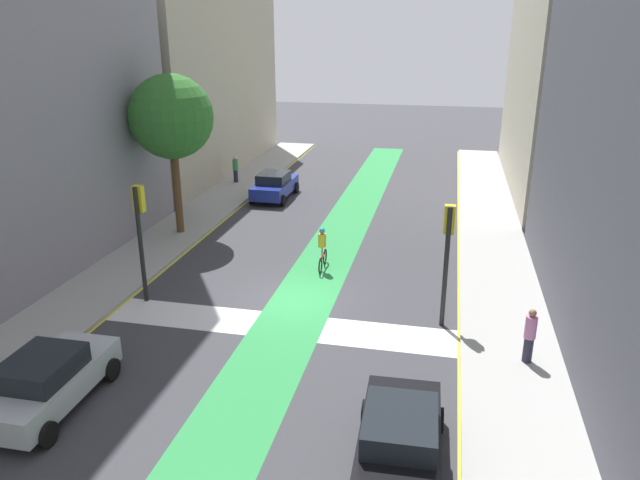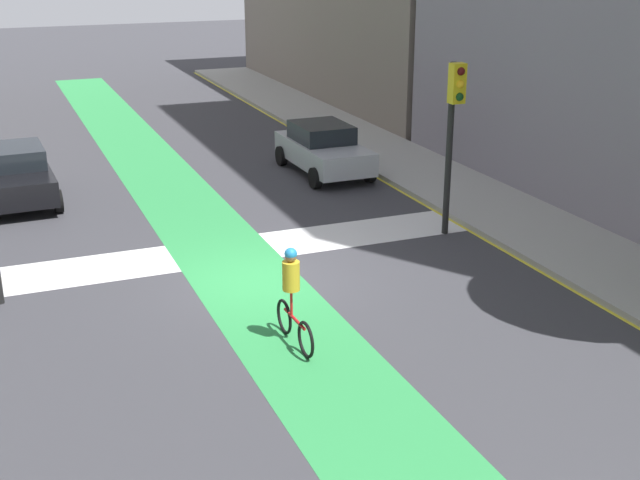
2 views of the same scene
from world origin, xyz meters
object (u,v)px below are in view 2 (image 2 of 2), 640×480
traffic_signal_near_left (453,117)px  car_silver_left_near (323,148)px  cyclist_in_lane (293,295)px  car_black_right_near (16,174)px

traffic_signal_near_left → car_silver_left_near: size_ratio=1.02×
cyclist_in_lane → traffic_signal_near_left: bearing=-143.8°
car_black_right_near → cyclist_in_lane: cyclist_in_lane is taller
car_black_right_near → traffic_signal_near_left: bearing=144.5°
car_black_right_near → car_silver_left_near: bearing=177.4°
car_black_right_near → cyclist_in_lane: 12.00m
traffic_signal_near_left → car_black_right_near: 12.35m
traffic_signal_near_left → car_black_right_near: bearing=-35.5°
car_black_right_near → car_silver_left_near: size_ratio=1.01×
car_silver_left_near → cyclist_in_lane: 11.95m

